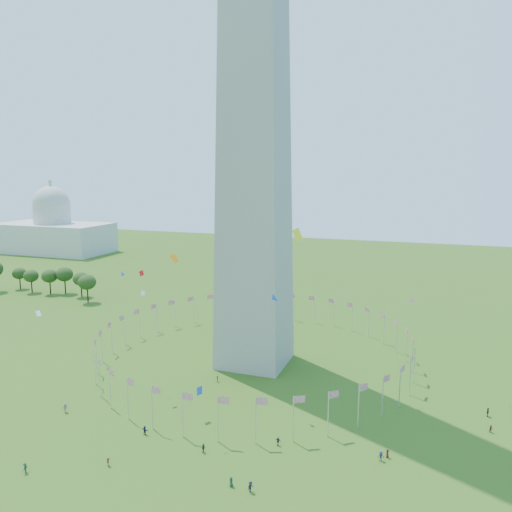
% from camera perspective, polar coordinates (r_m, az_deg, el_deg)
% --- Properties ---
extents(ground, '(600.00, 600.00, 0.00)m').
position_cam_1_polar(ground, '(93.80, -11.40, -22.46)').
color(ground, '#2D5213').
rests_on(ground, ground).
extents(washington_monument, '(16.80, 16.80, 169.00)m').
position_cam_1_polar(washington_monument, '(129.73, -0.16, 25.25)').
color(washington_monument, '#A7A395').
rests_on(washington_monument, ground).
extents(flag_ring, '(80.24, 80.24, 9.00)m').
position_cam_1_polar(flag_ring, '(132.76, -0.15, -10.21)').
color(flag_ring, silver).
rests_on(flag_ring, ground).
extents(capitol_building, '(70.00, 35.00, 46.00)m').
position_cam_1_polar(capitol_building, '(333.74, -22.28, 4.33)').
color(capitol_building, beige).
rests_on(capitol_building, ground).
extents(crowd, '(99.33, 63.30, 2.03)m').
position_cam_1_polar(crowd, '(90.89, -4.90, -22.79)').
color(crowd, '#541316').
rests_on(crowd, ground).
extents(kites_aloft, '(115.02, 70.33, 38.45)m').
position_cam_1_polar(kites_aloft, '(101.34, -4.35, -7.41)').
color(kites_aloft, blue).
rests_on(kites_aloft, ground).
extents(tree_line_west, '(55.95, 15.67, 12.88)m').
position_cam_1_polar(tree_line_west, '(221.79, -23.35, -2.67)').
color(tree_line_west, '#31531B').
rests_on(tree_line_west, ground).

